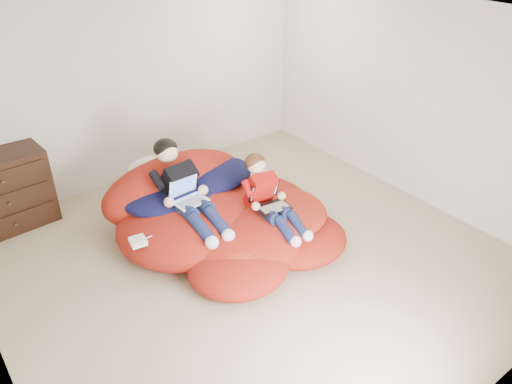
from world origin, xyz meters
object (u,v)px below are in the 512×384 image
Objects in this scene: laptop_black at (269,200)px; laptop_white at (187,194)px; dresser at (3,193)px; beanbag_pile at (220,215)px; younger_boy at (268,194)px; older_boy at (183,186)px.

laptop_white is at bearing 143.58° from laptop_black.
dresser is at bearing 136.72° from laptop_black.
dresser is 0.45× the size of beanbag_pile.
laptop_black is at bearing -90.00° from younger_boy.
laptop_black is at bearing -43.28° from dresser.
beanbag_pile is 0.59m from older_boy.
older_boy is 0.12m from laptop_white.
younger_boy is at bearing -34.99° from laptop_white.
laptop_black is (0.00, -0.03, -0.07)m from younger_boy.
beanbag_pile is 1.88× the size of older_boy.
laptop_white reaches higher than beanbag_pile.
older_boy is 0.95m from laptop_black.
beanbag_pile is 6.39× the size of laptop_white.
laptop_white is at bearing -46.01° from dresser.
beanbag_pile is (1.90, -1.65, -0.20)m from dresser.
younger_boy is 0.87m from laptop_white.
dresser is 3.08m from laptop_black.
younger_boy is 2.65× the size of laptop_white.
younger_boy is 0.07m from laptop_black.
beanbag_pile is at bearing -9.75° from laptop_white.
laptop_white is (-0.36, 0.06, 0.38)m from beanbag_pile.
dresser reaches higher than laptop_white.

